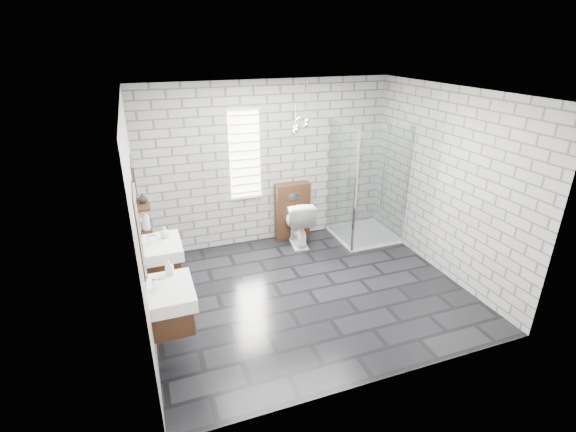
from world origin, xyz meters
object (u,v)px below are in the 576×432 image
vanity_right (159,249)px  shower_enclosure (363,213)px  toilet (297,221)px  cistern_panel (292,211)px  vanity_left (167,295)px

vanity_right → shower_enclosure: shower_enclosure is taller
shower_enclosure → toilet: (-1.11, 0.27, -0.10)m
toilet → cistern_panel: bearing=-83.1°
vanity_left → shower_enclosure: shower_enclosure is taller
shower_enclosure → toilet: 1.15m
vanity_right → toilet: bearing=22.7°
vanity_left → cistern_panel: bearing=45.3°
vanity_right → toilet: vanity_right is taller
vanity_right → shower_enclosure: bearing=11.5°
vanity_left → vanity_right: size_ratio=1.00×
vanity_left → toilet: 3.11m
cistern_panel → shower_enclosure: (1.11, -0.52, 0.00)m
cistern_panel → toilet: size_ratio=1.25×
vanity_right → toilet: (2.30, 0.96, -0.36)m
vanity_right → shower_enclosure: 3.49m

